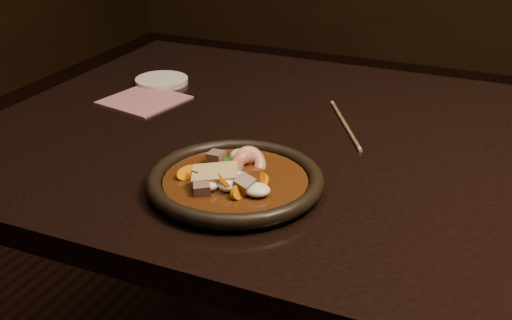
% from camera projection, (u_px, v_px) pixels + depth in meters
% --- Properties ---
extents(table, '(1.60, 0.90, 0.75)m').
position_uv_depth(table, '(418.00, 196.00, 1.11)').
color(table, black).
rests_on(table, floor).
extents(plate, '(0.27, 0.27, 0.03)m').
position_uv_depth(plate, '(236.00, 182.00, 0.96)').
color(plate, black).
rests_on(plate, table).
extents(stirfry, '(0.16, 0.16, 0.06)m').
position_uv_depth(stirfry, '(234.00, 178.00, 0.96)').
color(stirfry, '#3B1D0A').
rests_on(stirfry, plate).
extents(saucer_left, '(0.12, 0.12, 0.01)m').
position_uv_depth(saucer_left, '(162.00, 81.00, 1.41)').
color(saucer_left, silver).
rests_on(saucer_left, table).
extents(chopsticks, '(0.12, 0.21, 0.01)m').
position_uv_depth(chopsticks, '(345.00, 124.00, 1.19)').
color(chopsticks, '#9E855A').
rests_on(chopsticks, table).
extents(napkin, '(0.17, 0.17, 0.00)m').
position_uv_depth(napkin, '(144.00, 100.00, 1.31)').
color(napkin, '#A06270').
rests_on(napkin, table).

